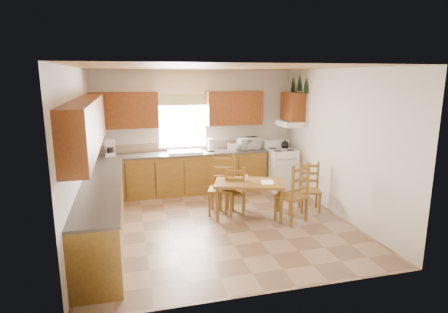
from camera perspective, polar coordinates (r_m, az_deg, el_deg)
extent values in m
plane|color=#8A6B52|center=(6.73, -0.60, -10.22)|extent=(4.50, 4.50, 0.00)
plane|color=olive|center=(6.22, -0.65, 13.44)|extent=(4.50, 4.50, 0.00)
plane|color=beige|center=(6.20, -21.24, 0.05)|extent=(4.50, 4.50, 0.00)
plane|color=beige|center=(7.21, 17.00, 1.96)|extent=(4.50, 4.50, 0.00)
plane|color=beige|center=(8.51, -4.32, 3.96)|extent=(4.50, 4.50, 0.00)
plane|color=beige|center=(4.25, 6.79, -4.53)|extent=(4.50, 4.50, 0.00)
cube|color=brown|center=(8.34, -6.38, -2.64)|extent=(3.75, 0.60, 0.88)
cube|color=brown|center=(6.27, -17.99, -8.24)|extent=(0.60, 3.60, 0.88)
cube|color=#46403B|center=(8.23, -6.46, 0.46)|extent=(3.75, 0.63, 0.04)
cube|color=#46403B|center=(6.13, -18.28, -4.20)|extent=(0.63, 3.60, 0.04)
cube|color=#8B765B|center=(8.49, -6.76, 1.57)|extent=(3.75, 0.01, 0.18)
cube|color=brown|center=(8.15, -15.00, 6.79)|extent=(1.41, 0.33, 0.75)
cube|color=brown|center=(8.49, 1.61, 7.40)|extent=(1.25, 0.33, 0.75)
cube|color=brown|center=(5.95, -20.19, 4.59)|extent=(0.33, 3.60, 0.75)
cube|color=brown|center=(8.51, 10.42, 7.52)|extent=(0.33, 0.62, 0.62)
cube|color=silver|center=(8.52, 10.02, 4.98)|extent=(0.44, 0.62, 0.12)
cube|color=silver|center=(8.40, -6.32, 5.19)|extent=(1.13, 0.02, 1.18)
cube|color=white|center=(8.40, -6.32, 5.19)|extent=(1.05, 0.01, 1.10)
cube|color=#446B37|center=(8.33, -6.37, 8.59)|extent=(1.19, 0.01, 0.24)
cube|color=silver|center=(8.24, -5.95, 0.76)|extent=(0.75, 0.45, 0.04)
cone|color=black|center=(8.25, 12.33, 10.64)|extent=(0.22, 0.22, 0.36)
cone|color=black|center=(8.54, 11.36, 11.00)|extent=(0.22, 0.22, 0.36)
cone|color=black|center=(8.83, 10.43, 10.81)|extent=(0.22, 0.22, 0.36)
cube|color=silver|center=(8.68, 8.64, -1.99)|extent=(0.63, 0.65, 0.91)
cube|color=silver|center=(8.16, -16.95, 1.16)|extent=(0.24, 0.26, 0.32)
cylinder|color=white|center=(8.29, -2.06, 1.77)|extent=(0.16, 0.16, 0.29)
cube|color=silver|center=(8.37, 1.23, 1.45)|extent=(0.24, 0.20, 0.17)
imported|color=silver|center=(8.55, 3.74, 2.00)|extent=(0.48, 0.37, 0.27)
cube|color=brown|center=(6.97, 3.85, -6.51)|extent=(1.41, 1.08, 0.67)
cube|color=brown|center=(7.11, 1.76, -5.04)|extent=(0.49, 0.48, 0.92)
cube|color=brown|center=(6.76, 10.26, -5.42)|extent=(0.60, 0.58, 1.09)
cube|color=brown|center=(7.04, -0.38, -4.44)|extent=(0.59, 0.58, 1.10)
cube|color=brown|center=(7.40, 12.99, -4.63)|extent=(0.48, 0.47, 0.93)
cube|color=white|center=(6.87, 6.64, -3.90)|extent=(0.30, 0.35, 0.00)
cube|color=white|center=(6.91, 3.24, -3.25)|extent=(0.09, 0.03, 0.12)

